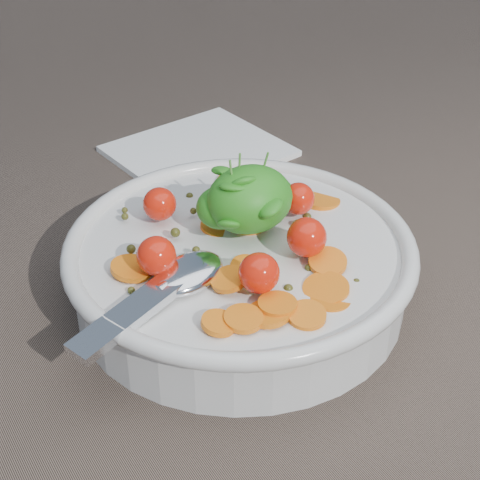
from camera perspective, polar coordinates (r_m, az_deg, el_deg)
ground at (r=0.60m, az=0.52°, el=-3.87°), size 6.00×6.00×0.00m
bowl at (r=0.57m, az=-0.01°, el=-1.88°), size 0.29×0.27×0.11m
napkin at (r=0.80m, az=-3.24°, el=6.90°), size 0.18×0.16×0.01m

